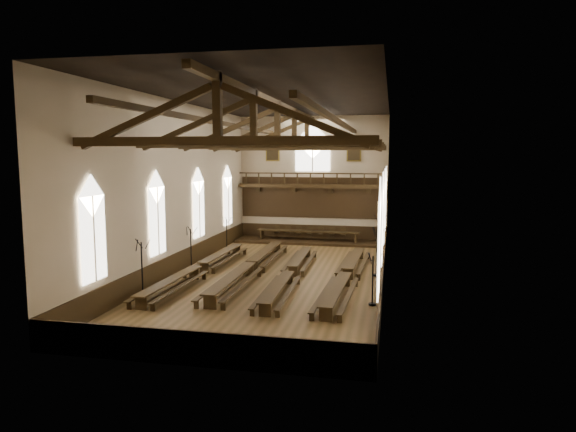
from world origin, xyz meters
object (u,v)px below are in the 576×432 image
candelabrum_left_mid (191,256)px  candelabrum_right_far (379,244)px  refectory_row_a (199,267)px  high_table (308,232)px  candelabrum_right_near (372,289)px  candelabrum_right_mid (376,261)px  candelabrum_left_far (227,239)px  refectory_row_c (290,272)px  candelabrum_left_near (142,279)px  refectory_row_d (347,274)px  dais (308,241)px  refectory_row_b (251,265)px

candelabrum_left_mid → candelabrum_right_far: (11.10, 6.26, 0.08)m
refectory_row_a → candelabrum_left_mid: size_ratio=5.37×
high_table → candelabrum_right_near: (5.66, -16.24, -0.09)m
candelabrum_right_mid → candelabrum_left_far: bearing=149.5°
refectory_row_c → candelabrum_left_near: 7.94m
refectory_row_c → refectory_row_d: size_ratio=0.98×
refectory_row_c → high_table: high_table is taller
dais → refectory_row_d: bearing=-71.5°
candelabrum_left_mid → candelabrum_right_far: 12.74m
refectory_row_c → candelabrum_right_near: (4.63, -3.88, 0.26)m
high_table → candelabrum_right_near: bearing=-70.8°
candelabrum_right_near → candelabrum_left_mid: bearing=153.5°
refectory_row_a → refectory_row_d: bearing=0.6°
dais → candelabrum_left_far: 6.70m
candelabrum_right_near → refectory_row_b: bearing=146.1°
refectory_row_b → candelabrum_left_near: 6.78m
refectory_row_b → candelabrum_right_near: (7.16, -4.81, 0.19)m
refectory_row_b → high_table: high_table is taller
candelabrum_left_far → candelabrum_right_far: (11.10, -0.58, 0.16)m
refectory_row_d → candelabrum_right_near: size_ratio=5.72×
candelabrum_right_near → candelabrum_right_far: candelabrum_right_far is taller
refectory_row_d → dais: 13.01m
high_table → candelabrum_right_near: candelabrum_right_near is taller
refectory_row_a → candelabrum_right_far: bearing=38.7°
refectory_row_d → candelabrum_left_far: candelabrum_left_far is taller
candelabrum_left_mid → candelabrum_right_near: 12.40m
candelabrum_left_mid → refectory_row_b: bearing=-10.3°
refectory_row_c → candelabrum_right_near: bearing=-40.0°
refectory_row_a → candelabrum_right_mid: candelabrum_right_mid is taller
refectory_row_b → candelabrum_left_near: size_ratio=5.09×
high_table → candelabrum_left_mid: candelabrum_left_mid is taller
dais → candelabrum_left_near: (-5.44, -16.94, 0.77)m
refectory_row_a → dais: (4.26, 12.41, -0.42)m
candelabrum_left_mid → candelabrum_right_near: candelabrum_left_mid is taller
refectory_row_b → refectory_row_d: bearing=-9.1°
candelabrum_left_near → candelabrum_right_near: bearing=3.6°
high_table → refectory_row_c: bearing=-85.2°
dais → candelabrum_right_far: size_ratio=3.96×
candelabrum_right_mid → candelabrum_right_far: bearing=90.0°
refectory_row_b → candelabrum_right_far: bearing=44.2°
refectory_row_d → high_table: bearing=108.5°
refectory_row_c → refectory_row_d: bearing=0.5°
refectory_row_c → candelabrum_left_mid: (-6.47, 1.64, 0.30)m
candelabrum_left_far → candelabrum_right_mid: candelabrum_right_mid is taller
refectory_row_a → refectory_row_b: size_ratio=0.96×
refectory_row_d → candelabrum_right_mid: bearing=51.6°
refectory_row_d → candelabrum_right_near: candelabrum_right_near is taller
candelabrum_left_far → candelabrum_right_near: candelabrum_right_near is taller
candelabrum_right_near → candelabrum_right_mid: 5.84m
candelabrum_left_mid → candelabrum_left_far: 6.84m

